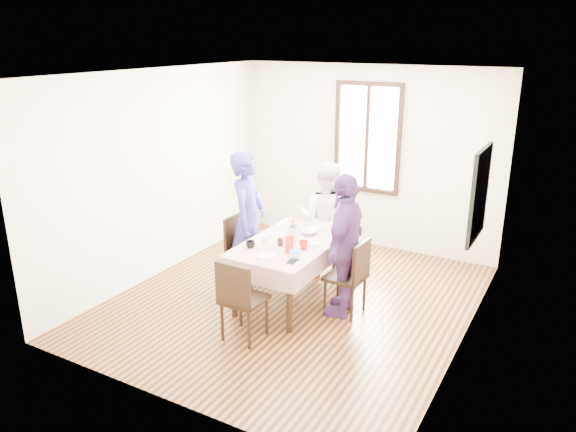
# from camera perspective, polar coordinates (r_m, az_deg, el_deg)

# --- Properties ---
(ground) EXTENTS (4.50, 4.50, 0.00)m
(ground) POSITION_cam_1_polar(r_m,az_deg,el_deg) (6.82, 0.64, -8.69)
(ground) COLOR black
(ground) RESTS_ON ground
(back_wall) EXTENTS (4.00, 0.00, 4.00)m
(back_wall) POSITION_cam_1_polar(r_m,az_deg,el_deg) (8.32, 8.18, 5.97)
(back_wall) COLOR beige
(back_wall) RESTS_ON ground
(right_wall) EXTENTS (0.00, 4.50, 4.50)m
(right_wall) POSITION_cam_1_polar(r_m,az_deg,el_deg) (5.69, 18.65, -0.56)
(right_wall) COLOR beige
(right_wall) RESTS_ON ground
(window_frame) EXTENTS (1.02, 0.06, 1.62)m
(window_frame) POSITION_cam_1_polar(r_m,az_deg,el_deg) (8.24, 8.22, 7.99)
(window_frame) COLOR black
(window_frame) RESTS_ON back_wall
(window_pane) EXTENTS (0.90, 0.02, 1.50)m
(window_pane) POSITION_cam_1_polar(r_m,az_deg,el_deg) (8.25, 8.25, 8.00)
(window_pane) COLOR white
(window_pane) RESTS_ON back_wall
(art_poster) EXTENTS (0.04, 0.76, 0.96)m
(art_poster) POSITION_cam_1_polar(r_m,az_deg,el_deg) (5.92, 19.23, 2.13)
(art_poster) COLOR red
(art_poster) RESTS_ON right_wall
(dining_table) EXTENTS (0.84, 1.44, 0.75)m
(dining_table) POSITION_cam_1_polar(r_m,az_deg,el_deg) (6.66, 0.21, -5.81)
(dining_table) COLOR black
(dining_table) RESTS_ON ground
(tablecloth) EXTENTS (0.96, 1.56, 0.01)m
(tablecloth) POSITION_cam_1_polar(r_m,az_deg,el_deg) (6.52, 0.22, -2.75)
(tablecloth) COLOR #570614
(tablecloth) RESTS_ON dining_table
(chair_left) EXTENTS (0.44, 0.44, 0.91)m
(chair_left) POSITION_cam_1_polar(r_m,az_deg,el_deg) (7.07, -4.24, -3.68)
(chair_left) COLOR black
(chair_left) RESTS_ON ground
(chair_right) EXTENTS (0.44, 0.44, 0.91)m
(chair_right) POSITION_cam_1_polar(r_m,az_deg,el_deg) (6.39, 5.95, -6.24)
(chair_right) COLOR black
(chair_right) RESTS_ON ground
(chair_far) EXTENTS (0.47, 0.47, 0.91)m
(chair_far) POSITION_cam_1_polar(r_m,az_deg,el_deg) (7.45, 3.93, -2.53)
(chair_far) COLOR black
(chair_far) RESTS_ON ground
(chair_near) EXTENTS (0.43, 0.43, 0.91)m
(chair_near) POSITION_cam_1_polar(r_m,az_deg,el_deg) (5.86, -4.56, -8.53)
(chair_near) COLOR black
(chair_near) RESTS_ON ground
(person_left) EXTENTS (0.56, 0.72, 1.76)m
(person_left) POSITION_cam_1_polar(r_m,az_deg,el_deg) (6.92, -4.19, -0.45)
(person_left) COLOR navy
(person_left) RESTS_ON ground
(person_far) EXTENTS (0.85, 0.72, 1.55)m
(person_far) POSITION_cam_1_polar(r_m,az_deg,el_deg) (7.33, 3.92, -0.25)
(person_far) COLOR white
(person_far) RESTS_ON ground
(person_right) EXTENTS (0.49, 1.01, 1.67)m
(person_right) POSITION_cam_1_polar(r_m,az_deg,el_deg) (6.25, 5.91, -3.03)
(person_right) COLOR #502F68
(person_right) RESTS_ON ground
(mug_black) EXTENTS (0.11, 0.11, 0.08)m
(mug_black) POSITION_cam_1_polar(r_m,az_deg,el_deg) (6.34, -3.90, -2.95)
(mug_black) COLOR black
(mug_black) RESTS_ON tablecloth
(mug_flag) EXTENTS (0.13, 0.13, 0.10)m
(mug_flag) POSITION_cam_1_polar(r_m,az_deg,el_deg) (6.29, 1.61, -3.02)
(mug_flag) COLOR red
(mug_flag) RESTS_ON tablecloth
(mug_green) EXTENTS (0.11, 0.11, 0.07)m
(mug_green) POSITION_cam_1_polar(r_m,az_deg,el_deg) (6.83, 0.49, -1.35)
(mug_green) COLOR #0C7226
(mug_green) RESTS_ON tablecloth
(serving_bowl) EXTENTS (0.22, 0.22, 0.05)m
(serving_bowl) POSITION_cam_1_polar(r_m,az_deg,el_deg) (6.77, 2.20, -1.68)
(serving_bowl) COLOR white
(serving_bowl) RESTS_ON tablecloth
(juice_carton) EXTENTS (0.07, 0.07, 0.21)m
(juice_carton) POSITION_cam_1_polar(r_m,az_deg,el_deg) (6.16, 0.12, -2.92)
(juice_carton) COLOR red
(juice_carton) RESTS_ON tablecloth
(butter_tub) EXTENTS (0.13, 0.13, 0.07)m
(butter_tub) POSITION_cam_1_polar(r_m,az_deg,el_deg) (6.06, 0.74, -4.02)
(butter_tub) COLOR white
(butter_tub) RESTS_ON tablecloth
(jam_jar) EXTENTS (0.07, 0.07, 0.09)m
(jam_jar) POSITION_cam_1_polar(r_m,az_deg,el_deg) (6.38, -0.81, -2.70)
(jam_jar) COLOR black
(jam_jar) RESTS_ON tablecloth
(drinking_glass) EXTENTS (0.06, 0.06, 0.09)m
(drinking_glass) POSITION_cam_1_polar(r_m,az_deg,el_deg) (6.45, -2.43, -2.49)
(drinking_glass) COLOR silver
(drinking_glass) RESTS_ON tablecloth
(smartphone) EXTENTS (0.08, 0.16, 0.01)m
(smartphone) POSITION_cam_1_polar(r_m,az_deg,el_deg) (5.97, 0.48, -4.68)
(smartphone) COLOR black
(smartphone) RESTS_ON tablecloth
(flower_vase) EXTENTS (0.08, 0.08, 0.16)m
(flower_vase) POSITION_cam_1_polar(r_m,az_deg,el_deg) (6.52, 0.51, -1.96)
(flower_vase) COLOR silver
(flower_vase) RESTS_ON tablecloth
(plate_right) EXTENTS (0.20, 0.20, 0.01)m
(plate_right) POSITION_cam_1_polar(r_m,az_deg,el_deg) (6.48, 2.63, -2.80)
(plate_right) COLOR white
(plate_right) RESTS_ON tablecloth
(plate_far) EXTENTS (0.20, 0.20, 0.01)m
(plate_far) POSITION_cam_1_polar(r_m,az_deg,el_deg) (6.97, 2.66, -1.23)
(plate_far) COLOR white
(plate_far) RESTS_ON tablecloth
(plate_near) EXTENTS (0.20, 0.20, 0.01)m
(plate_near) POSITION_cam_1_polar(r_m,az_deg,el_deg) (6.11, -2.35, -4.13)
(plate_near) COLOR white
(plate_near) RESTS_ON tablecloth
(butter_lid) EXTENTS (0.12, 0.12, 0.01)m
(butter_lid) POSITION_cam_1_polar(r_m,az_deg,el_deg) (6.05, 0.74, -3.68)
(butter_lid) COLOR blue
(butter_lid) RESTS_ON butter_tub
(flower_bunch) EXTENTS (0.09, 0.09, 0.10)m
(flower_bunch) POSITION_cam_1_polar(r_m,az_deg,el_deg) (6.47, 0.52, -0.88)
(flower_bunch) COLOR yellow
(flower_bunch) RESTS_ON flower_vase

